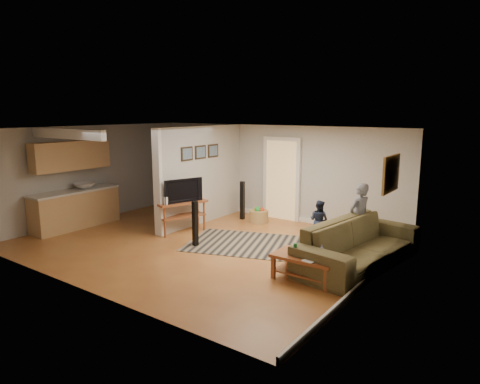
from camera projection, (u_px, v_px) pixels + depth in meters
name	position (u px, v px, depth m)	size (l,w,h in m)	color
ground	(202.00, 243.00, 9.41)	(7.50, 7.50, 0.00)	brown
room_shell	(178.00, 172.00, 10.09)	(7.54, 6.02, 2.52)	#AAA8A3
area_rug	(245.00, 243.00, 9.40)	(2.46, 1.80, 0.01)	black
sofa	(358.00, 266.00, 8.07)	(2.91, 1.14, 0.85)	#463923
coffee_table	(307.00, 261.00, 7.34)	(1.12, 0.67, 0.66)	maroon
tv_console	(182.00, 204.00, 10.13)	(0.82, 1.29, 1.04)	maroon
speaker_left	(195.00, 224.00, 9.16)	(0.10, 0.10, 0.99)	black
speaker_right	(242.00, 200.00, 11.43)	(0.10, 0.10, 1.03)	black
toy_basket	(259.00, 216.00, 11.15)	(0.49, 0.49, 0.44)	#A37C46
child	(357.00, 252.00, 8.85)	(0.53, 0.35, 1.45)	slate
toddler	(318.00, 241.00, 9.62)	(0.45, 0.35, 0.93)	#1B2239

